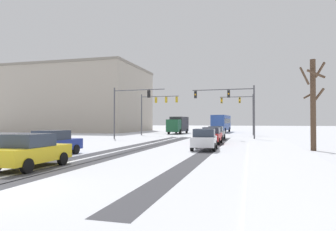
{
  "coord_description": "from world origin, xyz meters",
  "views": [
    {
      "loc": [
        8.13,
        -7.68,
        2.2
      ],
      "look_at": [
        0.0,
        22.19,
        2.8
      ],
      "focal_mm": 32.35,
      "sensor_mm": 36.0,
      "label": 1
    }
  ],
  "objects": [
    {
      "name": "car_blue_fourth",
      "position": [
        -4.09,
        9.09,
        0.82
      ],
      "size": [
        1.98,
        4.18,
        1.62
      ],
      "color": "#233899",
      "rests_on": "ground"
    },
    {
      "name": "bare_tree_sidewalk_mid",
      "position": [
        12.72,
        17.1,
        3.73
      ],
      "size": [
        1.71,
        1.67,
        6.88
      ],
      "color": "#4C3828",
      "rests_on": "ground"
    },
    {
      "name": "traffic_signal_far_right",
      "position": [
        6.81,
        41.62,
        4.61
      ],
      "size": [
        5.24,
        0.53,
        6.5
      ],
      "color": "#47474C",
      "rests_on": "ground"
    },
    {
      "name": "car_grey_lead",
      "position": [
        4.21,
        28.58,
        0.82
      ],
      "size": [
        1.92,
        4.15,
        1.62
      ],
      "color": "slate",
      "rests_on": "ground"
    },
    {
      "name": "car_yellow_cab_fifth",
      "position": [
        -1.79,
        4.32,
        0.82
      ],
      "size": [
        1.87,
        4.12,
        1.62
      ],
      "color": "yellow",
      "rests_on": "ground"
    },
    {
      "name": "wheel_track_center",
      "position": [
        -2.0,
        15.85,
        0.0
      ],
      "size": [
        1.06,
        34.87,
        0.01
      ],
      "primitive_type": "cube",
      "color": "#424247",
      "rests_on": "ground"
    },
    {
      "name": "traffic_signal_near_left",
      "position": [
        -6.66,
        27.57,
        4.48
      ],
      "size": [
        6.89,
        0.66,
        6.5
      ],
      "color": "#47474C",
      "rests_on": "ground"
    },
    {
      "name": "wheel_track_oncoming",
      "position": [
        5.08,
        15.85,
        0.0
      ],
      "size": [
        1.1,
        34.87,
        0.01
      ],
      "primitive_type": "cube",
      "color": "#424247",
      "rests_on": "ground"
    },
    {
      "name": "sidewalk_kerb_right",
      "position": [
        9.99,
        14.27,
        0.06
      ],
      "size": [
        4.0,
        34.87,
        0.12
      ],
      "primitive_type": "cube",
      "color": "white",
      "rests_on": "ground"
    },
    {
      "name": "office_building_far_left_block",
      "position": [
        -29.32,
        52.78,
        7.02
      ],
      "size": [
        28.94,
        20.52,
        14.03
      ],
      "color": "#A89E8E",
      "rests_on": "ground"
    },
    {
      "name": "car_white_third",
      "position": [
        4.71,
        15.59,
        0.82
      ],
      "size": [
        2.01,
        4.19,
        1.62
      ],
      "color": "silver",
      "rests_on": "ground"
    },
    {
      "name": "car_red_second",
      "position": [
        4.47,
        22.14,
        0.82
      ],
      "size": [
        1.84,
        4.1,
        1.62
      ],
      "color": "red",
      "rests_on": "ground"
    },
    {
      "name": "wheel_track_left_lane",
      "position": [
        0.06,
        15.85,
        0.0
      ],
      "size": [
        0.8,
        34.87,
        0.01
      ],
      "primitive_type": "cube",
      "color": "#424247",
      "rests_on": "ground"
    },
    {
      "name": "bus_oncoming",
      "position": [
        2.59,
        53.1,
        1.99
      ],
      "size": [
        3.01,
        11.09,
        3.38
      ],
      "color": "#284793",
      "rests_on": "ground"
    },
    {
      "name": "traffic_signal_far_left",
      "position": [
        -6.12,
        37.58,
        4.8
      ],
      "size": [
        6.24,
        0.58,
        6.5
      ],
      "color": "#47474C",
      "rests_on": "ground"
    },
    {
      "name": "traffic_signal_near_right",
      "position": [
        5.95,
        29.72,
        4.71
      ],
      "size": [
        7.53,
        0.43,
        6.5
      ],
      "color": "#47474C",
      "rests_on": "ground"
    },
    {
      "name": "wheel_track_right_lane",
      "position": [
        -0.69,
        15.85,
        0.0
      ],
      "size": [
        0.93,
        34.87,
        0.01
      ],
      "primitive_type": "cube",
      "color": "#424247",
      "rests_on": "ground"
    },
    {
      "name": "box_truck_delivery",
      "position": [
        -4.32,
        44.92,
        1.63
      ],
      "size": [
        2.51,
        7.47,
        3.02
      ],
      "color": "#194C2D",
      "rests_on": "ground"
    }
  ]
}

